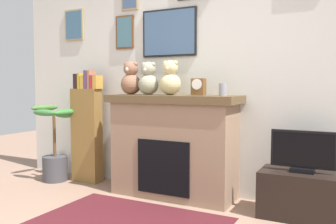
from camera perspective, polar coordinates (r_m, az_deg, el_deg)
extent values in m
cube|color=silver|center=(3.94, 7.14, 5.96)|extent=(5.20, 0.12, 2.60)
cube|color=black|center=(4.11, 0.16, 12.36)|extent=(0.66, 0.02, 0.52)
cube|color=#435F84|center=(4.10, 0.09, 12.38)|extent=(0.62, 0.00, 0.48)
cube|color=tan|center=(4.90, -14.55, 13.11)|extent=(0.30, 0.02, 0.39)
cube|color=#3E6686|center=(4.90, -14.63, 13.13)|extent=(0.26, 0.00, 0.35)
cube|color=brown|center=(4.41, -6.83, 12.35)|extent=(0.24, 0.02, 0.39)
cube|color=#426C7C|center=(4.40, -6.91, 12.37)|extent=(0.20, 0.00, 0.35)
cube|color=#907158|center=(3.86, 0.91, -5.94)|extent=(1.29, 0.47, 1.00)
cube|color=brown|center=(3.80, 0.91, 2.08)|extent=(1.41, 0.53, 0.08)
cube|color=black|center=(3.68, -0.79, -8.74)|extent=(0.58, 0.02, 0.55)
cube|color=olive|center=(4.53, -12.67, -3.61)|extent=(0.37, 0.16, 1.14)
cube|color=black|center=(4.56, -13.91, 4.71)|extent=(0.06, 0.13, 0.18)
cube|color=gold|center=(4.53, -13.42, 4.75)|extent=(0.03, 0.13, 0.19)
cube|color=gold|center=(4.50, -12.94, 4.59)|extent=(0.05, 0.13, 0.16)
cube|color=#5A3B69|center=(4.46, -12.41, 4.99)|extent=(0.04, 0.13, 0.22)
cube|color=#966549|center=(4.43, -11.96, 5.01)|extent=(0.03, 0.13, 0.22)
cube|color=#B22734|center=(4.41, -11.54, 4.64)|extent=(0.04, 0.13, 0.16)
cube|color=gold|center=(4.38, -11.02, 4.64)|extent=(0.05, 0.13, 0.16)
cylinder|color=#3F3F44|center=(4.74, -17.34, -8.47)|extent=(0.30, 0.30, 0.31)
cylinder|color=brown|center=(4.66, -17.45, -3.37)|extent=(0.04, 0.04, 0.54)
ellipsoid|color=#347934|center=(4.49, -15.80, -0.06)|extent=(0.11, 0.36, 0.08)
ellipsoid|color=#397736|center=(4.73, -16.07, -0.39)|extent=(0.37, 0.14, 0.08)
ellipsoid|color=#437131|center=(4.82, -18.83, 0.64)|extent=(0.19, 0.37, 0.08)
ellipsoid|color=#377539|center=(4.53, -18.84, -0.11)|extent=(0.36, 0.10, 0.08)
cube|color=black|center=(3.50, 20.30, -12.17)|extent=(0.72, 0.40, 0.42)
cube|color=black|center=(3.44, 20.40, -8.53)|extent=(0.20, 0.14, 0.04)
cube|color=black|center=(3.41, 20.48, -5.50)|extent=(0.55, 0.03, 0.33)
cube|color=black|center=(3.39, 20.45, -5.55)|extent=(0.51, 0.00, 0.29)
cylinder|color=gray|center=(3.57, 8.61, 3.51)|extent=(0.08, 0.08, 0.12)
cube|color=brown|center=(3.66, 4.83, 3.95)|extent=(0.13, 0.09, 0.17)
cylinder|color=white|center=(3.61, 4.53, 4.38)|extent=(0.11, 0.01, 0.11)
sphere|color=#8A5E48|center=(4.04, -5.86, 4.37)|extent=(0.23, 0.23, 0.23)
sphere|color=#8A5E48|center=(4.04, -5.87, 6.78)|extent=(0.16, 0.16, 0.16)
sphere|color=#8A5E48|center=(4.07, -6.56, 7.45)|extent=(0.06, 0.06, 0.06)
sphere|color=#8A5E48|center=(4.01, -5.19, 7.51)|extent=(0.06, 0.06, 0.06)
sphere|color=beige|center=(3.99, -6.39, 6.70)|extent=(0.05, 0.05, 0.05)
sphere|color=gray|center=(3.92, -3.10, 4.34)|extent=(0.22, 0.22, 0.22)
sphere|color=gray|center=(3.92, -3.11, 6.75)|extent=(0.16, 0.16, 0.16)
sphere|color=gray|center=(3.95, -3.81, 7.42)|extent=(0.06, 0.06, 0.06)
sphere|color=gray|center=(3.90, -2.41, 7.47)|extent=(0.06, 0.06, 0.06)
sphere|color=beige|center=(3.87, -3.59, 6.67)|extent=(0.05, 0.05, 0.05)
sphere|color=#C6B881|center=(3.79, 0.36, 4.39)|extent=(0.23, 0.23, 0.23)
sphere|color=#C6B881|center=(3.80, 0.36, 6.95)|extent=(0.16, 0.16, 0.16)
sphere|color=#C6B881|center=(3.82, -0.41, 7.66)|extent=(0.06, 0.06, 0.06)
sphere|color=#C6B881|center=(3.77, 1.13, 7.71)|extent=(0.06, 0.06, 0.06)
sphere|color=beige|center=(3.74, -0.10, 6.87)|extent=(0.05, 0.05, 0.05)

